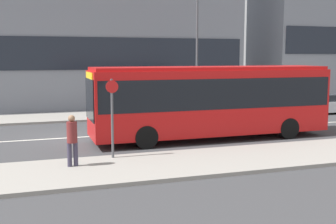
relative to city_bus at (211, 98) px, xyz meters
The scene contains 11 objects.
ground_plane 6.50m from the city_bus, 159.20° to the left, with size 120.00×120.00×0.00m, color #3A3A3D.
sidewalk_near 7.31m from the city_bus, 145.18° to the right, with size 44.00×3.50×0.13m.
sidewalk_far 10.42m from the city_bus, 124.49° to the left, with size 44.00×3.50×0.13m.
lane_centerline 6.49m from the city_bus, 159.20° to the left, with size 41.80×0.16×0.01m.
apartment_block_left_tower 16.08m from the city_bus, 97.05° to the left, with size 19.60×6.85×14.23m.
city_bus is the anchor object (origin of this frame).
parked_car_0 7.72m from the city_bus, 46.55° to the left, with size 3.93×1.89×1.44m.
parked_car_1 11.73m from the city_bus, 28.29° to the left, with size 4.69×1.73×1.25m.
pedestrian_near_stop 7.40m from the city_bus, 151.92° to the right, with size 0.35×0.34×1.71m.
bus_stop_sign 5.69m from the city_bus, 151.63° to the right, with size 0.44×0.12×2.82m.
street_lamp 8.57m from the city_bus, 72.44° to the left, with size 0.36×0.36×7.74m.
Camera 1 is at (-1.93, -19.52, 3.75)m, focal length 45.00 mm.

